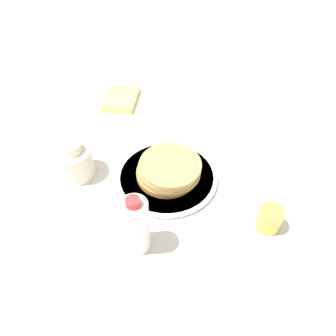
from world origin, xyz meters
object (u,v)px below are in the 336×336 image
object	(u,v)px
pancake_stack	(169,169)
plate	(168,176)
juice_glass	(269,219)
cream_jug	(75,161)
water_bottle_near	(136,225)

from	to	relation	value
pancake_stack	plate	bearing A→B (deg)	-100.64
juice_glass	cream_jug	world-z (taller)	cream_jug
pancake_stack	juice_glass	xyz separation A→B (m)	(0.08, 0.29, -0.01)
pancake_stack	cream_jug	size ratio (longest dim) A/B	1.60
pancake_stack	water_bottle_near	xyz separation A→B (m)	(0.23, -0.01, 0.04)
plate	water_bottle_near	xyz separation A→B (m)	(0.24, -0.00, 0.08)
plate	pancake_stack	size ratio (longest dim) A/B	1.60
water_bottle_near	cream_jug	bearing A→B (deg)	-123.34
pancake_stack	cream_jug	xyz separation A→B (m)	(0.06, -0.27, 0.01)
juice_glass	cream_jug	xyz separation A→B (m)	(-0.02, -0.56, 0.02)
cream_jug	water_bottle_near	size ratio (longest dim) A/B	0.65
cream_jug	water_bottle_near	xyz separation A→B (m)	(0.17, 0.26, 0.03)
juice_glass	water_bottle_near	world-z (taller)	water_bottle_near
cream_jug	pancake_stack	bearing A→B (deg)	103.69
plate	water_bottle_near	world-z (taller)	water_bottle_near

